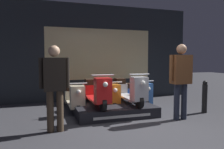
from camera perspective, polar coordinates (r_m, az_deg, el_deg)
ground_plane at (r=4.39m, az=8.72°, el=-14.42°), size 30.00×30.00×0.00m
shop_wall_back at (r=7.46m, az=-3.23°, el=5.68°), size 6.53×0.09×3.20m
display_platform at (r=5.64m, az=0.10°, el=-8.88°), size 1.93×1.55×0.25m
scooter_display_left at (r=5.45m, az=-4.28°, el=-4.56°), size 0.49×1.78×0.81m
scooter_display_right at (r=5.71m, az=4.25°, el=-4.17°), size 0.49×1.78×0.81m
scooter_backrow_0 at (r=6.14m, az=-9.97°, el=-5.97°), size 0.49×1.78×0.81m
scooter_backrow_1 at (r=6.32m, az=-1.66°, el=-5.61°), size 0.49×1.78×0.81m
scooter_backrow_2 at (r=6.63m, az=6.01°, el=-5.18°), size 0.49×1.78×0.81m
person_left_browsing at (r=4.25m, az=-14.76°, el=-1.87°), size 0.56×0.23×1.64m
person_right_browsing at (r=5.19m, az=17.57°, el=-0.16°), size 0.60×0.25×1.72m
street_bollard at (r=6.14m, az=23.05°, el=-5.37°), size 0.13×0.13×0.84m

